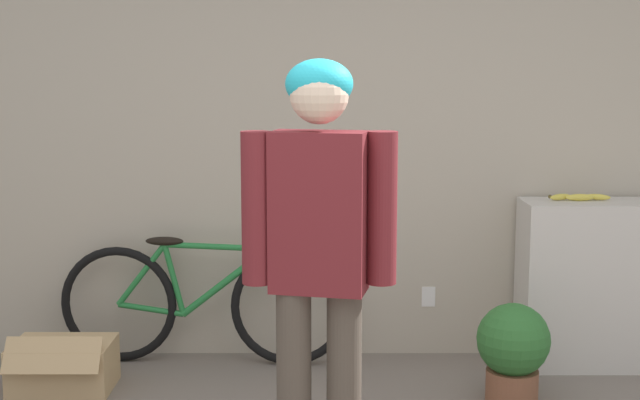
{
  "coord_description": "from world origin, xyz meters",
  "views": [
    {
      "loc": [
        -0.1,
        -2.61,
        1.71
      ],
      "look_at": [
        -0.1,
        0.78,
        1.2
      ],
      "focal_mm": 50.0,
      "sensor_mm": 36.0,
      "label": 1
    }
  ],
  "objects_px": {
    "bicycle": "(204,302)",
    "potted_plant": "(514,349)",
    "cardboard_box": "(64,365)",
    "banana": "(579,197)",
    "person": "(320,239)"
  },
  "relations": [
    {
      "from": "bicycle",
      "to": "potted_plant",
      "type": "distance_m",
      "value": 1.77
    },
    {
      "from": "cardboard_box",
      "to": "potted_plant",
      "type": "bearing_deg",
      "value": -4.89
    },
    {
      "from": "person",
      "to": "cardboard_box",
      "type": "distance_m",
      "value": 2.0
    },
    {
      "from": "person",
      "to": "potted_plant",
      "type": "xyz_separation_m",
      "value": [
        0.98,
        0.95,
        -0.76
      ]
    },
    {
      "from": "banana",
      "to": "potted_plant",
      "type": "xyz_separation_m",
      "value": [
        -0.48,
        -0.63,
        -0.69
      ]
    },
    {
      "from": "banana",
      "to": "potted_plant",
      "type": "relative_size",
      "value": 0.68
    },
    {
      "from": "person",
      "to": "banana",
      "type": "height_order",
      "value": "person"
    },
    {
      "from": "person",
      "to": "potted_plant",
      "type": "bearing_deg",
      "value": 56.29
    },
    {
      "from": "person",
      "to": "potted_plant",
      "type": "relative_size",
      "value": 3.33
    },
    {
      "from": "bicycle",
      "to": "cardboard_box",
      "type": "bearing_deg",
      "value": -144.6
    },
    {
      "from": "person",
      "to": "bicycle",
      "type": "relative_size",
      "value": 1.04
    },
    {
      "from": "bicycle",
      "to": "banana",
      "type": "height_order",
      "value": "banana"
    },
    {
      "from": "banana",
      "to": "cardboard_box",
      "type": "height_order",
      "value": "banana"
    },
    {
      "from": "cardboard_box",
      "to": "potted_plant",
      "type": "xyz_separation_m",
      "value": [
        2.35,
        -0.2,
        0.16
      ]
    },
    {
      "from": "person",
      "to": "bicycle",
      "type": "height_order",
      "value": "person"
    }
  ]
}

